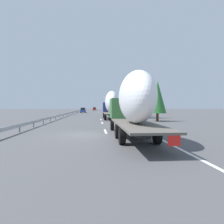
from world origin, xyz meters
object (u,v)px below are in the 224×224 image
object	(u,v)px
car_blue_sedan	(83,110)
car_red_compact	(94,109)
road_sign	(115,107)
truck_trailing	(133,103)
truck_lead	(111,104)

from	to	relation	value
car_blue_sedan	car_red_compact	xyz separation A→B (m)	(39.45, -3.73, -0.03)
car_red_compact	road_sign	bearing A→B (deg)	-172.47
truck_trailing	car_blue_sedan	size ratio (longest dim) A/B	3.25
car_red_compact	road_sign	world-z (taller)	road_sign
road_sign	car_red_compact	bearing A→B (deg)	7.53
car_blue_sedan	truck_lead	bearing A→B (deg)	-168.72
truck_trailing	car_red_compact	distance (m)	96.35
car_red_compact	truck_trailing	bearing A→B (deg)	-177.94
truck_lead	car_red_compact	xyz separation A→B (m)	(75.55, 3.47, -1.82)
road_sign	truck_lead	bearing A→B (deg)	173.17
truck_trailing	road_sign	world-z (taller)	truck_trailing
truck_trailing	road_sign	bearing A→B (deg)	-3.81
car_blue_sedan	car_red_compact	bearing A→B (deg)	-5.41
truck_trailing	car_red_compact	size ratio (longest dim) A/B	2.89
truck_trailing	truck_lead	bearing A→B (deg)	0.00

